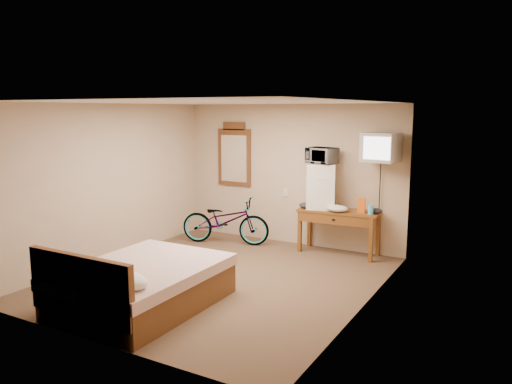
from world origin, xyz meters
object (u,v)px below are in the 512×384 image
at_px(wall_mirror, 234,155).
at_px(bicycle, 225,221).
at_px(mini_fridge, 321,186).
at_px(crt_television, 381,147).
at_px(bed, 139,285).
at_px(microwave, 322,156).
at_px(blue_cup, 371,210).
at_px(desk, 338,218).

distance_m(wall_mirror, bicycle, 1.30).
relative_size(mini_fridge, bicycle, 0.47).
distance_m(crt_television, bed, 4.21).
height_order(wall_mirror, bed, wall_mirror).
relative_size(microwave, crt_television, 0.77).
bearing_deg(microwave, blue_cup, 9.30).
bearing_deg(bed, crt_television, 59.94).
bearing_deg(desk, bicycle, -170.26).
height_order(desk, crt_television, crt_television).
distance_m(blue_cup, crt_television, 1.00).
height_order(blue_cup, crt_television, crt_television).
bearing_deg(crt_television, desk, -178.25).
xyz_separation_m(desk, crt_television, (0.66, 0.02, 1.19)).
xyz_separation_m(blue_cup, crt_television, (0.10, 0.07, 0.99)).
xyz_separation_m(desk, mini_fridge, (-0.33, 0.04, 0.50)).
bearing_deg(mini_fridge, bed, -105.92).
height_order(microwave, blue_cup, microwave).
distance_m(mini_fridge, bicycle, 1.86).
bearing_deg(desk, mini_fridge, 172.76).
xyz_separation_m(mini_fridge, blue_cup, (0.89, -0.10, -0.30)).
distance_m(microwave, wall_mirror, 1.88).
relative_size(desk, microwave, 2.81).
xyz_separation_m(wall_mirror, bicycle, (0.18, -0.62, -1.13)).
distance_m(desk, bicycle, 2.05).
xyz_separation_m(microwave, crt_television, (0.99, -0.02, 0.17)).
height_order(microwave, bicycle, microwave).
bearing_deg(bicycle, microwave, -93.48).
relative_size(desk, bed, 0.68).
distance_m(desk, microwave, 1.07).
height_order(desk, blue_cup, blue_cup).
bearing_deg(bed, mini_fridge, 74.08).
xyz_separation_m(desk, wall_mirror, (-2.19, 0.27, 0.92)).
bearing_deg(mini_fridge, wall_mirror, 172.95).
height_order(mini_fridge, wall_mirror, wall_mirror).
distance_m(blue_cup, bed, 3.85).
bearing_deg(crt_television, bicycle, -172.22).
relative_size(microwave, wall_mirror, 0.40).
height_order(microwave, bed, microwave).
xyz_separation_m(mini_fridge, crt_television, (0.99, -0.02, 0.69)).
relative_size(blue_cup, crt_television, 0.24).
distance_m(mini_fridge, bed, 3.65).
height_order(microwave, crt_television, crt_television).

